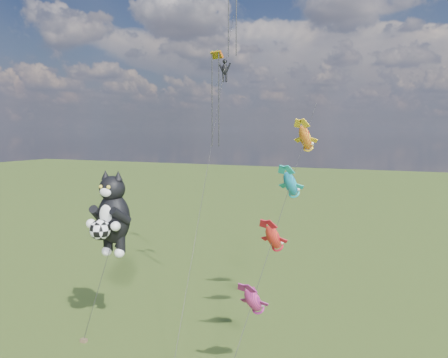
% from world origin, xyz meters
% --- Properties ---
extents(ground, '(300.00, 300.00, 0.00)m').
position_xyz_m(ground, '(0.00, 0.00, 0.00)').
color(ground, '#21370D').
extents(cat_kite_rig, '(2.67, 4.20, 10.84)m').
position_xyz_m(cat_kite_rig, '(2.30, 4.73, 7.94)').
color(cat_kite_rig, brown).
rests_on(cat_kite_rig, ground).
extents(fish_windsock_rig, '(0.90, 15.97, 15.46)m').
position_xyz_m(fish_windsock_rig, '(13.67, 6.67, 8.67)').
color(fish_windsock_rig, brown).
rests_on(fish_windsock_rig, ground).
extents(parafoil_rig, '(4.73, 17.11, 27.77)m').
position_xyz_m(parafoil_rig, '(5.96, 14.63, 19.12)').
color(parafoil_rig, brown).
rests_on(parafoil_rig, ground).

